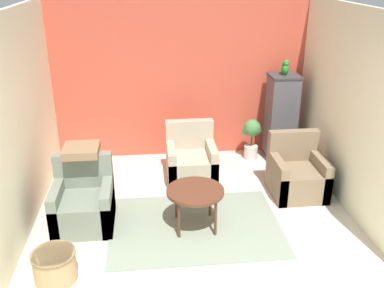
% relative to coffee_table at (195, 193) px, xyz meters
% --- Properties ---
extents(wall_back_accent, '(4.22, 0.06, 2.61)m').
position_rel_coffee_table_xyz_m(wall_back_accent, '(0.02, 2.30, 0.83)').
color(wall_back_accent, '#C64C38').
rests_on(wall_back_accent, ground_plane).
extents(wall_left, '(0.06, 3.51, 2.61)m').
position_rel_coffee_table_xyz_m(wall_left, '(-2.07, 0.51, 0.83)').
color(wall_left, beige).
rests_on(wall_left, ground_plane).
extents(wall_right, '(0.06, 3.51, 2.61)m').
position_rel_coffee_table_xyz_m(wall_right, '(2.10, 0.51, 0.83)').
color(wall_right, beige).
rests_on(wall_right, ground_plane).
extents(area_rug, '(2.13, 1.55, 0.01)m').
position_rel_coffee_table_xyz_m(area_rug, '(0.00, -0.00, -0.47)').
color(area_rug, gray).
rests_on(area_rug, ground_plane).
extents(coffee_table, '(0.71, 0.71, 0.53)m').
position_rel_coffee_table_xyz_m(coffee_table, '(0.00, 0.00, 0.00)').
color(coffee_table, '#512D1E').
rests_on(coffee_table, ground_plane).
extents(armchair_left, '(0.73, 0.73, 0.86)m').
position_rel_coffee_table_xyz_m(armchair_left, '(-1.38, 0.21, -0.19)').
color(armchair_left, slate).
rests_on(armchair_left, ground_plane).
extents(armchair_right, '(0.73, 0.73, 0.86)m').
position_rel_coffee_table_xyz_m(armchair_right, '(1.54, 0.70, -0.19)').
color(armchair_right, '#7A664C').
rests_on(armchair_right, ground_plane).
extents(armchair_middle, '(0.73, 0.73, 0.86)m').
position_rel_coffee_table_xyz_m(armchair_middle, '(0.09, 1.30, -0.19)').
color(armchair_middle, tan).
rests_on(armchair_middle, ground_plane).
extents(birdcage, '(0.48, 0.48, 1.43)m').
position_rel_coffee_table_xyz_m(birdcage, '(1.64, 1.93, 0.24)').
color(birdcage, '#353539').
rests_on(birdcage, ground_plane).
extents(parrot, '(0.12, 0.21, 0.25)m').
position_rel_coffee_table_xyz_m(parrot, '(1.64, 1.93, 1.07)').
color(parrot, '#1E842D').
rests_on(parrot, birdcage).
extents(potted_plant, '(0.31, 0.28, 0.69)m').
position_rel_coffee_table_xyz_m(potted_plant, '(1.17, 1.93, -0.05)').
color(potted_plant, beige).
rests_on(potted_plant, ground_plane).
extents(wicker_basket, '(0.46, 0.46, 0.33)m').
position_rel_coffee_table_xyz_m(wicker_basket, '(-1.56, -0.82, -0.30)').
color(wicker_basket, tan).
rests_on(wicker_basket, ground_plane).
extents(throw_pillow, '(0.44, 0.44, 0.10)m').
position_rel_coffee_table_xyz_m(throw_pillow, '(-1.38, 0.47, 0.43)').
color(throw_pillow, '#846647').
rests_on(throw_pillow, armchair_left).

